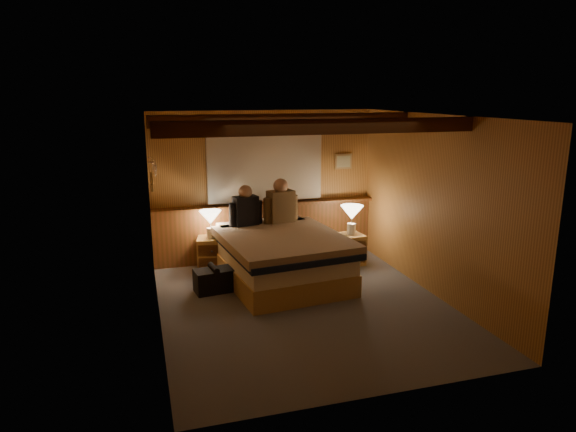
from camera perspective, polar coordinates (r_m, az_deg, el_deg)
name	(u,v)px	position (r m, az deg, el deg)	size (l,w,h in m)	color
floor	(305,306)	(6.69, 1.87, -9.94)	(4.20, 4.20, 0.00)	#565A67
ceiling	(306,116)	(6.14, 2.04, 11.07)	(4.20, 4.20, 0.00)	#B47C43
wall_back	(264,186)	(8.28, -2.64, 3.35)	(3.60, 3.60, 0.00)	#C28E45
wall_left	(155,225)	(6.00, -14.60, -1.03)	(4.20, 4.20, 0.00)	#C28E45
wall_right	(434,206)	(7.07, 15.93, 1.06)	(4.20, 4.20, 0.00)	#C28E45
wall_front	(383,270)	(4.44, 10.56, -5.94)	(3.60, 3.60, 0.00)	#C28E45
wainscot	(266,230)	(8.38, -2.48, -1.54)	(3.60, 0.23, 0.94)	brown
curtain_window	(265,167)	(8.16, -2.55, 5.48)	(2.18, 0.09, 1.11)	#3F210F
ceiling_beams	(302,123)	(6.29, 1.59, 10.31)	(3.60, 1.65, 0.16)	#3F210F
coat_rail	(154,166)	(7.46, -14.67, 5.43)	(0.05, 0.55, 0.24)	white
framed_print	(343,161)	(8.63, 6.16, 6.04)	(0.30, 0.04, 0.25)	tan
bed	(281,257)	(7.39, -0.81, -4.56)	(1.81, 2.23, 0.71)	tan
nightstand_left	(213,253)	(8.03, -8.33, -4.10)	(0.53, 0.50, 0.50)	tan
nightstand_right	(349,249)	(8.22, 6.75, -3.69)	(0.47, 0.42, 0.48)	tan
lamp_left	(210,219)	(7.84, -8.62, -0.33)	(0.33, 0.33, 0.43)	white
lamp_right	(352,214)	(8.08, 7.10, 0.19)	(0.36, 0.36, 0.47)	white
person_left	(246,209)	(7.76, -4.73, 0.80)	(0.52, 0.27, 0.64)	black
person_right	(281,204)	(7.92, -0.82, 1.32)	(0.57, 0.31, 0.71)	#513C20
duffel_bag	(214,280)	(7.16, -8.21, -7.05)	(0.56, 0.38, 0.38)	black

